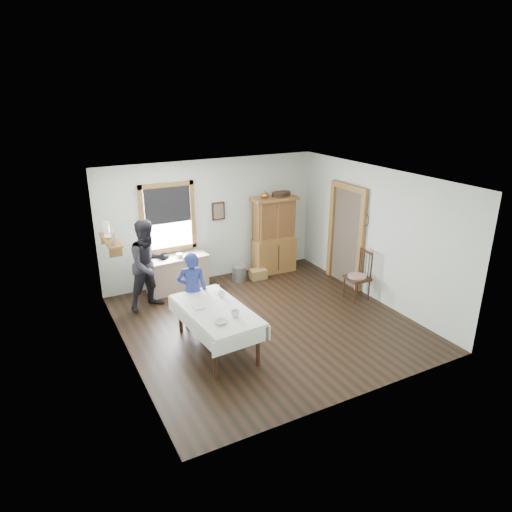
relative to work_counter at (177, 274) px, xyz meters
name	(u,v)px	position (x,y,z in m)	size (l,w,h in m)	color
room	(266,255)	(0.97, -2.17, 0.97)	(5.01, 5.01, 2.70)	black
window	(168,214)	(-0.03, 0.29, 1.25)	(1.18, 0.07, 1.48)	white
doorway	(346,233)	(3.42, -1.32, 0.79)	(0.09, 1.14, 2.22)	#4F4538
wall_shelf	(110,238)	(-1.40, -0.63, 1.20)	(0.24, 1.00, 0.44)	olive
framed_picture	(219,211)	(1.12, 0.29, 1.17)	(0.30, 0.04, 0.40)	#371D13
rug_beater	(365,214)	(3.42, -1.87, 1.34)	(0.27, 0.27, 0.01)	black
work_counter	(177,274)	(0.00, 0.00, 0.00)	(1.32, 0.50, 0.75)	tan
china_hutch	(274,235)	(2.37, -0.02, 0.52)	(1.05, 0.50, 1.79)	olive
dining_table	(217,328)	(-0.18, -2.53, -0.01)	(0.95, 1.81, 0.72)	silver
spindle_chair	(357,276)	(3.11, -2.15, 0.14)	(0.48, 0.48, 1.04)	#371D13
pail	(239,273)	(1.40, -0.14, -0.21)	(0.31, 0.31, 0.33)	#93979B
wicker_basket	(258,274)	(1.82, -0.25, -0.27)	(0.37, 0.26, 0.22)	#A17F48
woman_blue	(193,293)	(-0.27, -1.69, 0.29)	(0.49, 0.32, 1.34)	navy
figure_dark	(149,268)	(-0.72, -0.54, 0.46)	(0.81, 0.63, 1.66)	black
table_cup_a	(235,313)	(-0.01, -2.93, 0.40)	(0.13, 0.13, 0.11)	silver
table_cup_b	(221,294)	(0.08, -2.17, 0.40)	(0.11, 0.11, 0.10)	silver
table_bowl	(221,322)	(-0.30, -3.03, 0.38)	(0.22, 0.22, 0.06)	silver
counter_book	(181,258)	(0.06, -0.09, 0.39)	(0.17, 0.23, 0.02)	#715F4B
counter_bowl	(162,258)	(-0.31, 0.02, 0.41)	(0.20, 0.20, 0.06)	silver
shelf_bowl	(110,237)	(-1.40, -0.62, 1.22)	(0.22, 0.22, 0.05)	silver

